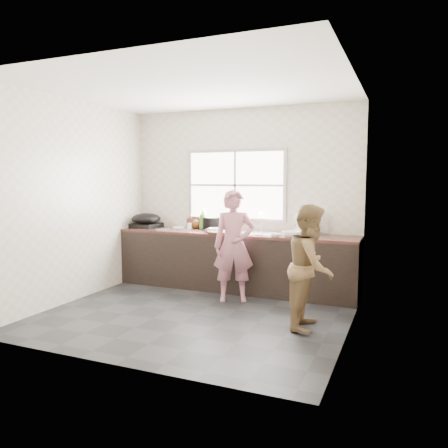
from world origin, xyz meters
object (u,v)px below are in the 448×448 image
at_px(bowl_held, 276,234).
at_px(pot_lid_right, 185,229).
at_px(cutting_board, 220,232).
at_px(bottle_brown_short, 196,223).
at_px(bottle_green, 203,219).
at_px(person_side, 311,267).
at_px(dish_rack, 312,224).
at_px(burner, 146,225).
at_px(bowl_mince, 216,230).
at_px(bottle_brown_tall, 191,222).
at_px(plate_food, 179,227).
at_px(glass_jar, 189,226).
at_px(woman, 234,249).
at_px(wok, 146,219).
at_px(bowl_crabs, 291,235).
at_px(pot_lid_left, 163,228).
at_px(black_pot, 211,223).

distance_m(bowl_held, pot_lid_right, 1.58).
height_order(cutting_board, bottle_brown_short, bottle_brown_short).
bearing_deg(bottle_green, bottle_brown_short, 180.00).
bearing_deg(person_side, dish_rack, 10.51).
bearing_deg(burner, pot_lid_right, -1.99).
distance_m(bowl_mince, bowl_held, 0.98).
relative_size(bottle_brown_tall, dish_rack, 0.52).
distance_m(person_side, bottle_green, 2.50).
xyz_separation_m(bowl_mince, plate_food, (-0.76, 0.26, -0.02)).
xyz_separation_m(person_side, glass_jar, (-2.19, 1.33, 0.22)).
height_order(woman, bottle_brown_short, woman).
height_order(bowl_held, pot_lid_right, bowl_held).
distance_m(wok, dish_rack, 2.64).
relative_size(bowl_crabs, bowl_held, 1.10).
xyz_separation_m(bowl_crabs, bottle_green, (-1.52, 0.41, 0.13)).
bearing_deg(bottle_brown_short, person_side, -34.12).
distance_m(bottle_brown_short, pot_lid_left, 0.53).
distance_m(bowl_mince, black_pot, 0.35).
height_order(bottle_brown_short, wok, wok).
xyz_separation_m(bowl_mince, glass_jar, (-0.53, 0.17, 0.02)).
height_order(bottle_brown_tall, glass_jar, bottle_brown_tall).
bearing_deg(bowl_mince, pot_lid_right, 167.78).
height_order(person_side, cutting_board, person_side).
distance_m(plate_food, glass_jar, 0.25).
bearing_deg(black_pot, bowl_crabs, -16.21).
height_order(cutting_board, plate_food, cutting_board).
xyz_separation_m(plate_food, glass_jar, (0.23, -0.09, 0.04)).
bearing_deg(bowl_mince, bottle_brown_short, 148.80).
height_order(burner, pot_lid_left, burner).
distance_m(bowl_mince, glass_jar, 0.56).
xyz_separation_m(plate_food, bottle_brown_short, (0.28, 0.03, 0.08)).
bearing_deg(woman, bowl_crabs, 5.13).
distance_m(pot_lid_left, pot_lid_right, 0.36).
distance_m(bowl_crabs, plate_food, 1.97).
relative_size(woman, bottle_green, 4.35).
bearing_deg(cutting_board, burner, 168.21).
relative_size(cutting_board, black_pot, 1.38).
bearing_deg(person_side, woman, 59.48).
xyz_separation_m(bowl_held, bottle_brown_short, (-1.45, 0.44, 0.06)).
height_order(person_side, glass_jar, person_side).
height_order(woman, glass_jar, woman).
relative_size(woman, wok, 3.03).
distance_m(dish_rack, pot_lid_left, 2.32).
xyz_separation_m(woman, pot_lid_left, (-1.42, 0.53, 0.16)).
xyz_separation_m(burner, pot_lid_right, (0.74, -0.03, -0.03)).
relative_size(person_side, bowl_mince, 5.98).
relative_size(bowl_crabs, wok, 0.43).
distance_m(bottle_brown_short, dish_rack, 1.85).
distance_m(wok, pot_lid_left, 0.36).
bearing_deg(woman, bottle_brown_short, 117.21).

